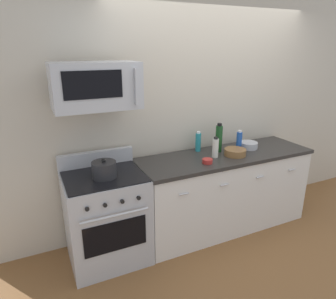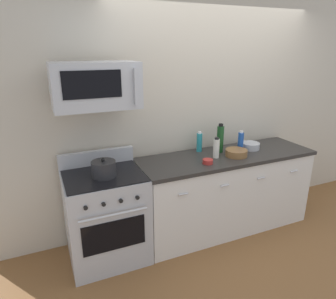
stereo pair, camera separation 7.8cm
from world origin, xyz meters
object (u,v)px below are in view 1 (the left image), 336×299
object	(u,v)px
bottle_vinegar_white	(215,148)
bowl_steel_prep	(248,145)
range_oven	(106,217)
stockpot	(104,170)
bottle_wine_green	(219,138)
bottle_dish_soap	(198,142)
microwave	(95,86)
bottle_soda_blue	(239,141)
bowl_red_small	(207,161)
bowl_wooden_salad	(235,152)

from	to	relation	value
bottle_vinegar_white	bowl_steel_prep	xyz separation A→B (m)	(0.53, 0.09, -0.07)
range_oven	stockpot	size ratio (longest dim) A/B	4.74
bottle_wine_green	bottle_dish_soap	bearing A→B (deg)	149.93
bottle_vinegar_white	bowl_steel_prep	world-z (taller)	bottle_vinegar_white
microwave	bowl_steel_prep	world-z (taller)	microwave
bottle_soda_blue	bowl_steel_prep	distance (m)	0.18
range_oven	bottle_vinegar_white	size ratio (longest dim) A/B	4.66
range_oven	bowl_red_small	bearing A→B (deg)	-8.11
bottle_dish_soap	stockpot	xyz separation A→B (m)	(-1.17, -0.28, -0.03)
bottle_dish_soap	bowl_wooden_salad	xyz separation A→B (m)	(0.30, -0.31, -0.07)
bowl_red_small	bottle_vinegar_white	bearing A→B (deg)	34.69
bowl_wooden_salad	stockpot	world-z (taller)	stockpot
bottle_vinegar_white	stockpot	xyz separation A→B (m)	(-1.23, -0.02, -0.03)
range_oven	bottle_soda_blue	xyz separation A→B (m)	(1.60, 0.04, 0.57)
microwave	bottle_soda_blue	xyz separation A→B (m)	(1.60, -0.01, -0.71)
bowl_red_small	stockpot	world-z (taller)	stockpot
bottle_soda_blue	bowl_steel_prep	bearing A→B (deg)	8.47
bottle_soda_blue	bowl_wooden_salad	xyz separation A→B (m)	(-0.13, -0.11, -0.08)
bottle_soda_blue	bottle_dish_soap	world-z (taller)	bottle_soda_blue
microwave	bottle_soda_blue	world-z (taller)	microwave
microwave	bottle_soda_blue	distance (m)	1.75
bottle_vinegar_white	bottle_dish_soap	bearing A→B (deg)	103.81
microwave	bowl_red_small	distance (m)	1.34
range_oven	bowl_red_small	size ratio (longest dim) A/B	9.87
bottle_soda_blue	bottle_wine_green	bearing A→B (deg)	161.67
microwave	stockpot	bearing A→B (deg)	-90.13
bowl_steel_prep	bowl_red_small	bearing A→B (deg)	-163.43
bowl_red_small	microwave	bearing A→B (deg)	169.52
range_oven	bowl_wooden_salad	xyz separation A→B (m)	(1.47, -0.08, 0.49)
bowl_wooden_salad	stockpot	size ratio (longest dim) A/B	1.07
microwave	bottle_wine_green	bearing A→B (deg)	2.81
bottle_dish_soap	bowl_red_small	distance (m)	0.41
range_oven	bottle_soda_blue	distance (m)	1.70
range_oven	bottle_dish_soap	distance (m)	1.32
bowl_red_small	bowl_steel_prep	distance (m)	0.74
bottle_vinegar_white	stockpot	world-z (taller)	bottle_vinegar_white
microwave	stockpot	distance (m)	0.76
bowl_red_small	bowl_steel_prep	world-z (taller)	bowl_steel_prep
bottle_vinegar_white	bowl_wooden_salad	world-z (taller)	bottle_vinegar_white
bowl_steel_prep	bowl_wooden_salad	size ratio (longest dim) A/B	0.89
bottle_soda_blue	bottle_vinegar_white	distance (m)	0.38
bowl_red_small	stockpot	xyz separation A→B (m)	(-1.06, 0.10, 0.05)
bowl_steel_prep	stockpot	world-z (taller)	stockpot
bottle_wine_green	stockpot	size ratio (longest dim) A/B	1.48
stockpot	bowl_wooden_salad	bearing A→B (deg)	-0.89
bottle_vinegar_white	stockpot	distance (m)	1.23
bowl_steel_prep	bowl_wooden_salad	world-z (taller)	bowl_steel_prep
bottle_wine_green	bowl_steel_prep	xyz separation A→B (m)	(0.40, -0.05, -0.12)
bottle_dish_soap	bowl_wooden_salad	world-z (taller)	bottle_dish_soap
microwave	bottle_dish_soap	size ratio (longest dim) A/B	3.18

